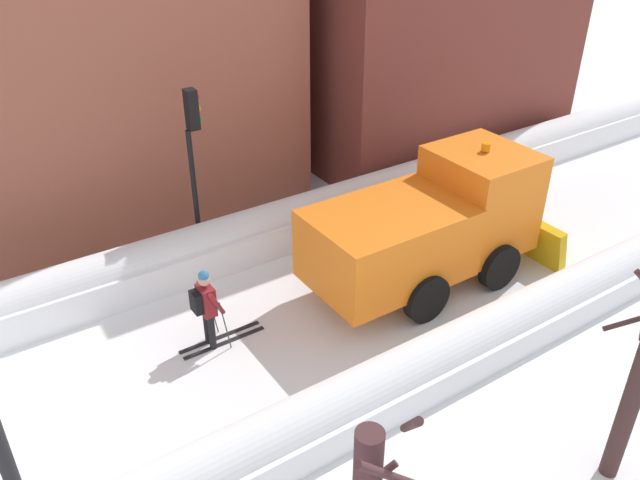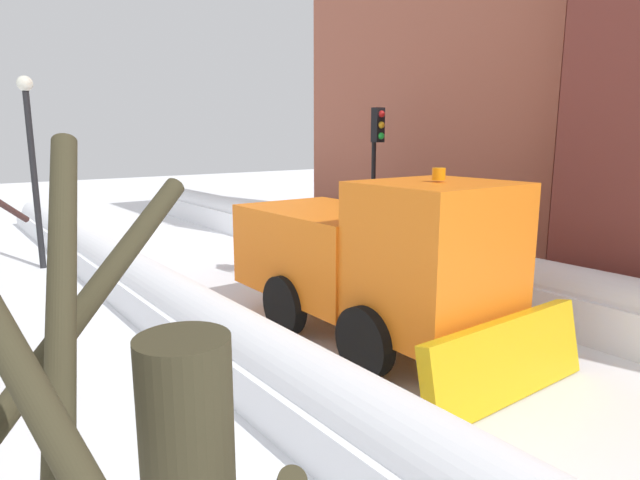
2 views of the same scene
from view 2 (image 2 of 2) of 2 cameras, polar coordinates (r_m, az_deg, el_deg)
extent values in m
plane|color=white|center=(9.88, 7.96, -10.37)|extent=(80.00, 80.00, 0.00)
cube|color=white|center=(11.92, 18.20, -5.08)|extent=(1.10, 36.00, 0.78)
cylinder|color=white|center=(11.83, 18.31, -3.26)|extent=(0.90, 34.20, 0.90)
cube|color=white|center=(8.11, -7.39, -12.94)|extent=(1.10, 36.00, 0.61)
cylinder|color=white|center=(7.99, -7.44, -10.93)|extent=(0.90, 34.20, 0.90)
cube|color=orange|center=(10.46, 0.84, -1.05)|extent=(2.30, 3.40, 1.60)
cube|color=orange|center=(8.45, 12.07, -1.79)|extent=(2.20, 2.00, 2.30)
cube|color=black|center=(7.77, 17.52, 0.63)|extent=(1.85, 0.06, 1.01)
cube|color=gold|center=(8.03, 19.10, -11.84)|extent=(3.20, 0.46, 1.13)
cylinder|color=orange|center=(8.27, 12.42, 6.83)|extent=(0.20, 0.20, 0.18)
cylinder|color=black|center=(9.81, 14.94, -7.39)|extent=(0.25, 1.10, 1.10)
cylinder|color=black|center=(8.22, 4.72, -10.70)|extent=(0.25, 1.10, 1.10)
cylinder|color=black|center=(11.24, 6.12, -4.72)|extent=(0.25, 1.10, 1.10)
cylinder|color=black|center=(9.88, -3.80, -6.91)|extent=(0.25, 1.10, 1.10)
cylinder|color=black|center=(14.32, -6.63, -1.85)|extent=(0.14, 0.14, 0.82)
cylinder|color=black|center=(14.22, -7.40, -1.97)|extent=(0.14, 0.14, 0.82)
cube|color=maroon|center=(14.13, -7.08, 0.94)|extent=(0.42, 0.26, 0.62)
cube|color=black|center=(14.30, -7.50, 1.18)|extent=(0.32, 0.16, 0.44)
sphere|color=tan|center=(14.05, -7.13, 2.82)|extent=(0.24, 0.24, 0.24)
sphere|color=teal|center=(14.04, -7.14, 3.23)|extent=(0.22, 0.22, 0.22)
cylinder|color=maroon|center=(14.17, -5.97, 1.12)|extent=(0.09, 0.33, 0.56)
cylinder|color=maroon|center=(13.91, -7.81, 0.89)|extent=(0.09, 0.33, 0.56)
cube|color=black|center=(14.21, -6.09, -3.59)|extent=(0.09, 1.80, 0.03)
cube|color=black|center=(14.10, -6.86, -3.72)|extent=(0.09, 1.80, 0.03)
cylinder|color=#262628|center=(14.19, -5.54, -1.16)|extent=(0.02, 0.19, 1.19)
cylinder|color=#262628|center=(13.90, -7.65, -1.47)|extent=(0.02, 0.19, 1.19)
cylinder|color=black|center=(14.87, 5.60, 3.68)|extent=(0.12, 0.12, 3.39)
cube|color=black|center=(14.64, 6.13, 11.98)|extent=(0.28, 0.24, 0.90)
sphere|color=red|center=(14.55, 6.51, 13.08)|extent=(0.18, 0.18, 0.18)
sphere|color=gold|center=(14.55, 6.49, 11.98)|extent=(0.18, 0.18, 0.18)
sphere|color=green|center=(14.54, 6.46, 10.88)|extent=(0.18, 0.18, 0.18)
cylinder|color=black|center=(16.33, -27.90, 5.43)|extent=(0.16, 0.16, 4.71)
sphere|color=silver|center=(16.33, -28.72, 14.29)|extent=(0.40, 0.40, 0.40)
cylinder|color=#3A3522|center=(1.64, -25.70, -10.15)|extent=(0.38, 0.92, 1.15)
cylinder|color=#3A3522|center=(1.90, -24.45, -7.65)|extent=(1.06, 0.74, 0.83)
cylinder|color=#3A3522|center=(1.40, -27.04, -16.08)|extent=(0.44, 1.18, 1.05)
camera|label=1|loc=(16.91, -50.15, 24.51)|focal=36.18mm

